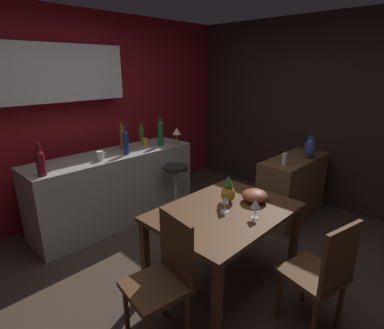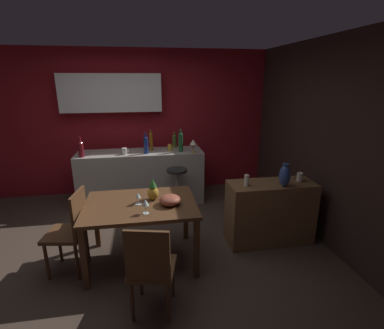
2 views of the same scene
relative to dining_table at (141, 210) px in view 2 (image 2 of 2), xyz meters
The scene contains 24 objects.
ground_plane 0.71m from the dining_table, 121.51° to the left, with size 9.00×9.00×0.00m, color #47382D.
wall_kitchen_back 2.45m from the dining_table, 95.19° to the left, with size 5.20×0.33×2.60m.
wall_side_right 2.55m from the dining_table, 12.76° to the left, with size 0.10×4.40×2.60m, color #33231E.
dining_table is the anchor object (origin of this frame).
kitchen_counter 1.76m from the dining_table, 90.19° to the left, with size 2.10×0.60×0.90m, color #B2ADA3.
sideboard_cabinet 1.67m from the dining_table, ahead, with size 1.10×0.44×0.82m, color brown.
chair_near_window 0.77m from the dining_table, behind, with size 0.46×0.46×0.95m.
chair_by_doorway 0.86m from the dining_table, 84.28° to the right, with size 0.48×0.48×0.92m.
bar_stool 1.37m from the dining_table, 65.66° to the left, with size 0.34×0.34×0.73m.
wine_glass_left 0.19m from the dining_table, 140.31° to the right, with size 0.08×0.08×0.14m.
wine_glass_right 0.34m from the dining_table, 77.57° to the right, with size 0.08×0.08×0.16m.
pineapple_centerpiece 0.26m from the dining_table, 28.66° to the left, with size 0.13×0.13×0.26m.
fruit_bowl 0.37m from the dining_table, 15.24° to the right, with size 0.24×0.24×0.11m, color #9E4C38.
wine_bottle_ruby 1.85m from the dining_table, 120.45° to the left, with size 0.08×0.08×0.32m.
wine_bottle_cobalt 1.66m from the dining_table, 86.62° to the left, with size 0.07×0.07×0.35m.
wine_bottle_amber 1.87m from the dining_table, 84.22° to the left, with size 0.06×0.06×0.36m.
wine_bottle_olive 2.10m from the dining_table, 73.00° to the left, with size 0.08×0.08×0.27m.
wine_bottle_green 1.82m from the dining_table, 67.72° to the left, with size 0.08×0.08×0.38m.
cup_mustard 1.85m from the dining_table, 74.08° to the left, with size 0.11×0.07×0.11m.
cup_white 1.66m from the dining_table, 98.96° to the left, with size 0.12×0.08×0.11m.
counter_lamp 1.80m from the dining_table, 60.39° to the left, with size 0.11×0.11×0.23m.
pillar_candle_tall 2.04m from the dining_table, ahead, with size 0.07×0.07×0.14m.
pillar_candle_short 1.32m from the dining_table, ahead, with size 0.06×0.06×0.16m.
vase_ceramic_blue 1.76m from the dining_table, ahead, with size 0.14×0.14×0.29m.
Camera 2 is at (0.24, -3.22, 2.09)m, focal length 26.51 mm.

